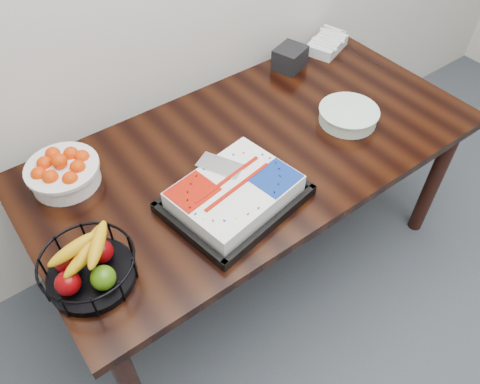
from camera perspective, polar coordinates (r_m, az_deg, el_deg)
table at (r=1.91m, az=1.87°, el=3.76°), size 1.80×0.90×0.75m
cake_tray at (r=1.60m, az=-0.65°, el=-0.25°), size 0.51×0.43×0.09m
tangerine_bowl at (r=1.77m, az=-20.87°, el=2.76°), size 0.26×0.26×0.17m
fruit_basket at (r=1.47m, az=-18.00°, el=-8.60°), size 0.29×0.29×0.15m
plate_stack at (r=1.99m, az=13.05°, el=9.08°), size 0.25×0.25×0.06m
fork_bag at (r=2.44m, az=10.54°, el=17.27°), size 0.24×0.20×0.06m
napkin_box at (r=2.27m, az=6.10°, el=15.94°), size 0.17×0.16×0.10m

